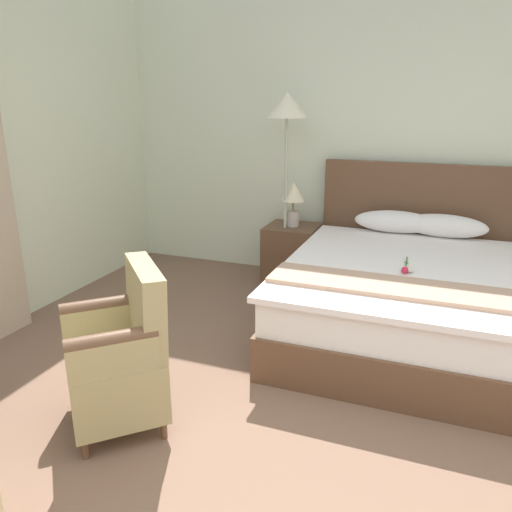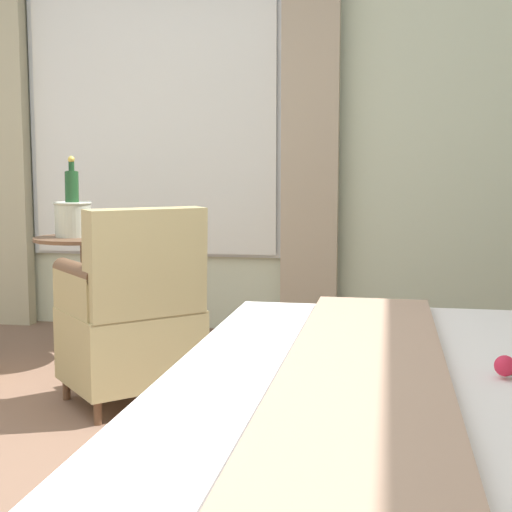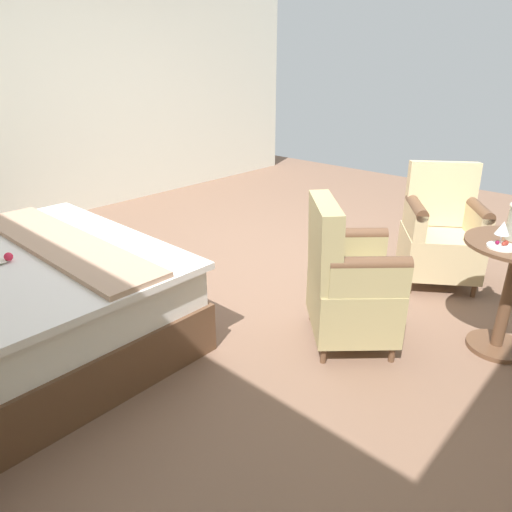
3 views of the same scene
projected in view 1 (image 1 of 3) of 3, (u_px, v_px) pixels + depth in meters
name	position (u px, v px, depth m)	size (l,w,h in m)	color
wall_headboard_side	(396.00, 119.00, 4.55)	(5.49, 0.12, 3.13)	silver
bed	(408.00, 293.00, 3.80)	(1.80, 2.14, 1.19)	brown
nightstand	(292.00, 255.00, 4.86)	(0.51, 0.47, 0.58)	brown
bedside_lamp	(293.00, 197.00, 4.69)	(0.23, 0.23, 0.42)	#BAADA2
floor_lamp_brass	(287.00, 122.00, 4.43)	(0.37, 0.37, 1.80)	#B6BCAA
armchair_by_window	(121.00, 357.00, 2.71)	(0.74, 0.74, 0.90)	brown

